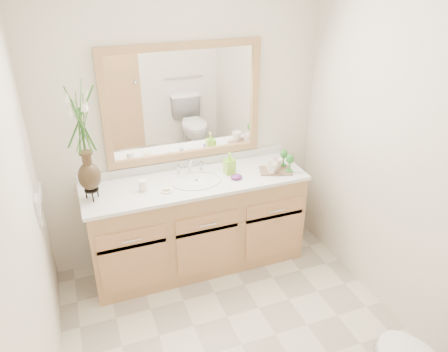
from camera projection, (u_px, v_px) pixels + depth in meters
name	position (u px, v px, depth m)	size (l,w,h in m)	color
floor	(242.00, 345.00, 3.11)	(2.60, 2.60, 0.00)	beige
wall_back	(184.00, 126.00, 3.65)	(2.40, 0.02, 2.40)	beige
wall_left	(25.00, 241.00, 2.19)	(0.02, 2.60, 2.40)	beige
wall_right	(409.00, 167.00, 2.94)	(0.02, 2.60, 2.40)	beige
vanity	(197.00, 224.00, 3.77)	(1.80, 0.55, 0.80)	tan
counter	(196.00, 182.00, 3.58)	(1.84, 0.57, 0.03)	white
sink	(196.00, 187.00, 3.59)	(0.38, 0.34, 0.23)	white
mirror	(184.00, 103.00, 3.54)	(1.32, 0.04, 0.97)	white
switch_plate	(37.00, 205.00, 2.93)	(0.02, 0.12, 0.12)	white
flower_vase	(82.00, 131.00, 3.06)	(0.20, 0.20, 0.80)	black
tumbler	(143.00, 185.00, 3.40)	(0.07, 0.07, 0.09)	#F1E3D0
soap_dish	(166.00, 190.00, 3.40)	(0.10, 0.10, 0.03)	#F1E3D0
soap_bottle	(229.00, 164.00, 3.66)	(0.08, 0.08, 0.17)	#8BD331
purple_dish	(236.00, 177.00, 3.59)	(0.10, 0.08, 0.04)	#662775
tray	(275.00, 171.00, 3.72)	(0.27, 0.18, 0.01)	brown
mug_left	(272.00, 168.00, 3.65)	(0.09, 0.09, 0.09)	#F1E3D0
mug_right	(277.00, 163.00, 3.73)	(0.09, 0.09, 0.09)	#F1E3D0
goblet_front	(290.00, 160.00, 3.65)	(0.07, 0.07, 0.15)	#297B29
goblet_back	(284.00, 155.00, 3.76)	(0.07, 0.07, 0.15)	#297B29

